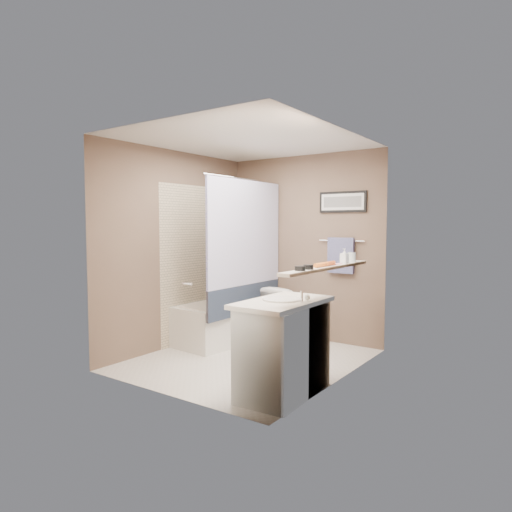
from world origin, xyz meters
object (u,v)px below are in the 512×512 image
Objects in this scene: toilet at (291,315)px; soap_bottle at (344,256)px; hair_brush_front at (321,265)px; glass_jar at (352,257)px; vanity at (283,350)px; candle_bowl_near at (300,268)px; candle_bowl_far at (308,267)px; bathtub at (228,321)px; hair_brush_back at (329,263)px.

toilet is 1.47m from soap_bottle.
glass_jar is at bearing 90.00° from hair_brush_front.
glass_jar reaches higher than vanity.
vanity is 1.30m from glass_jar.
candle_bowl_near is 0.39m from hair_brush_front.
candle_bowl_far is 0.61× the size of soap_bottle.
vanity is at bearing -117.82° from hair_brush_front.
hair_brush_front reaches higher than candle_bowl_far.
glass_jar is (0.19, 1.04, 0.77)m from vanity.
candle_bowl_near is (1.79, -1.26, 0.89)m from bathtub.
glass_jar is (1.01, -0.49, 0.80)m from toilet.
glass_jar reaches higher than toilet.
toilet is 1.63m from hair_brush_back.
vanity is at bearing 167.71° from candle_bowl_near.
candle_bowl_far is at bearing -90.00° from glass_jar.
glass_jar reaches higher than candle_bowl_near.
toilet is 1.73m from hair_brush_front.
hair_brush_back is at bearing -90.00° from soap_bottle.
toilet is at bearing 115.47° from vanity.
candle_bowl_far is 0.41× the size of hair_brush_back.
bathtub is 6.82× the size of hair_brush_front.
bathtub is 2.36m from candle_bowl_near.
candle_bowl_near is 0.61× the size of soap_bottle.
glass_jar reaches higher than hair_brush_front.
candle_bowl_far reaches higher than toilet.
hair_brush_front is at bearing 59.29° from vanity.
candle_bowl_far is at bearing -90.00° from hair_brush_front.
hair_brush_back is (1.01, -1.02, 0.77)m from toilet.
hair_brush_front is at bearing 90.00° from candle_bowl_near.
vanity is at bearing -33.01° from bathtub.
candle_bowl_far is (0.00, 0.15, 0.00)m from candle_bowl_near.
glass_jar is at bearing 164.42° from toilet.
hair_brush_front reaches higher than bathtub.
soap_bottle reaches higher than toilet.
hair_brush_front is (1.01, -1.18, 0.77)m from toilet.
candle_bowl_near is at bearing -90.00° from candle_bowl_far.
toilet is at bearing 154.21° from glass_jar.
hair_brush_front is 0.51m from soap_bottle.
candle_bowl_near is at bearing -90.00° from soap_bottle.
hair_brush_back is (0.00, 0.16, 0.00)m from hair_brush_front.
hair_brush_back is at bearing 90.00° from candle_bowl_far.
soap_bottle reaches higher than bathtub.
bathtub is at bearing 174.19° from glass_jar.
hair_brush_front is at bearing -90.00° from glass_jar.
vanity is 0.76m from candle_bowl_near.
candle_bowl_far is 0.90× the size of glass_jar.
soap_bottle is at bearing 90.00° from candle_bowl_near.
vanity is at bearing -102.17° from soap_bottle.
bathtub is at bearing 144.72° from candle_bowl_near.
hair_brush_front is 0.16m from hair_brush_back.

